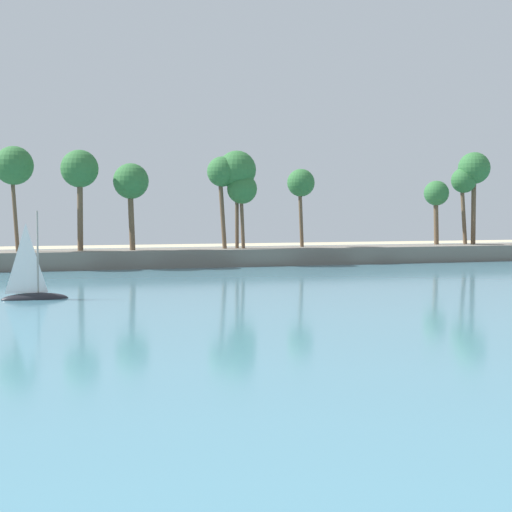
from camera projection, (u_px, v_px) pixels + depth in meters
sea at (66, 282)px, 62.25m from camera, size 220.00×109.12×0.06m
palm_headland at (87, 236)px, 76.84m from camera, size 107.36×6.02×12.30m
sailboat_near_shore at (33, 291)px, 50.32m from camera, size 4.21×1.39×6.04m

